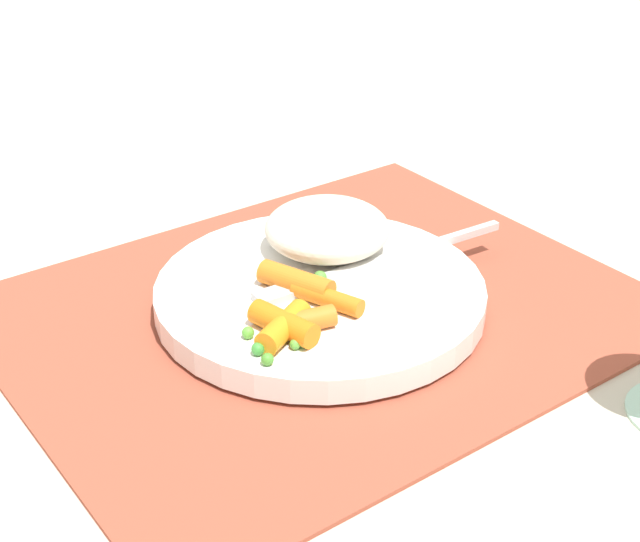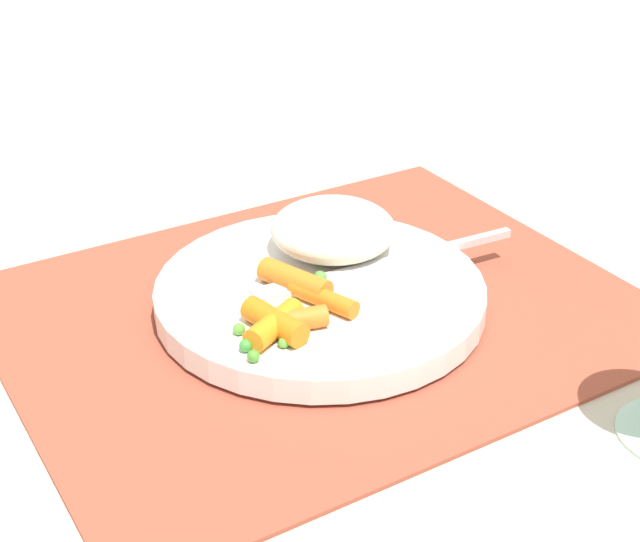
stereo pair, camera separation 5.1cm
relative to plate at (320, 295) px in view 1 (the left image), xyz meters
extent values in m
plane|color=beige|center=(0.00, 0.00, -0.01)|extent=(2.40, 2.40, 0.00)
cube|color=#9E4733|center=(0.00, 0.00, -0.01)|extent=(0.43, 0.35, 0.01)
cylinder|color=white|center=(0.00, 0.00, 0.00)|extent=(0.23, 0.23, 0.02)
ellipsoid|color=beige|center=(-0.03, -0.04, 0.03)|extent=(0.09, 0.09, 0.04)
cylinder|color=orange|center=(0.05, 0.04, 0.02)|extent=(0.02, 0.04, 0.01)
cylinder|color=orange|center=(0.02, 0.00, 0.02)|extent=(0.03, 0.06, 0.02)
cylinder|color=orange|center=(0.04, 0.04, 0.02)|extent=(0.04, 0.02, 0.01)
cylinder|color=orange|center=(0.06, 0.04, 0.02)|extent=(0.03, 0.05, 0.02)
cylinder|color=orange|center=(0.01, 0.03, 0.02)|extent=(0.03, 0.05, 0.01)
cylinder|color=orange|center=(0.06, 0.04, 0.02)|extent=(0.05, 0.03, 0.02)
sphere|color=green|center=(0.04, 0.03, 0.01)|extent=(0.01, 0.01, 0.01)
sphere|color=#4A932F|center=(0.08, 0.06, 0.01)|extent=(0.01, 0.01, 0.01)
sphere|color=green|center=(0.08, 0.05, 0.01)|extent=(0.01, 0.01, 0.01)
sphere|color=#59AB36|center=(0.08, 0.03, 0.01)|extent=(0.01, 0.01, 0.01)
sphere|color=#55A239|center=(0.06, 0.06, 0.01)|extent=(0.01, 0.01, 0.01)
sphere|color=#519938|center=(0.00, 0.00, 0.01)|extent=(0.01, 0.01, 0.01)
sphere|color=#5AB538|center=(0.04, 0.02, 0.01)|extent=(0.01, 0.01, 0.01)
sphere|color=#56AA35|center=(0.05, 0.06, 0.01)|extent=(0.01, 0.01, 0.01)
sphere|color=#499336|center=(0.06, 0.02, 0.01)|extent=(0.01, 0.01, 0.01)
sphere|color=green|center=(0.01, 0.03, 0.01)|extent=(0.01, 0.01, 0.01)
cube|color=silver|center=(0.03, 0.00, 0.01)|extent=(0.05, 0.02, 0.01)
cube|color=silver|center=(-0.08, 0.01, 0.01)|extent=(0.17, 0.02, 0.01)
camera|label=1|loc=(0.33, 0.46, 0.33)|focal=52.85mm
camera|label=2|loc=(0.29, 0.48, 0.33)|focal=52.85mm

